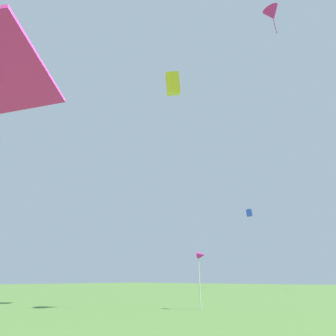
% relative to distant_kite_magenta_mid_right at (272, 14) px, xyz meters
% --- Properties ---
extents(distant_kite_magenta_mid_right, '(1.10, 1.24, 1.98)m').
position_rel_distant_kite_magenta_mid_right_xyz_m(distant_kite_magenta_mid_right, '(0.00, 0.00, 0.00)').
color(distant_kite_magenta_mid_right, '#DB2393').
extents(distant_kite_blue_far_center, '(0.83, 0.85, 0.96)m').
position_rel_distant_kite_magenta_mid_right_xyz_m(distant_kite_blue_far_center, '(-11.14, 22.39, -4.73)').
color(distant_kite_blue_far_center, blue).
extents(distant_kite_yellow_high_left, '(1.14, 1.31, 1.36)m').
position_rel_distant_kite_magenta_mid_right_xyz_m(distant_kite_yellow_high_left, '(-5.34, -1.75, -2.94)').
color(distant_kite_yellow_high_left, yellow).
extents(marker_flag, '(0.30, 0.24, 1.89)m').
position_rel_distant_kite_magenta_mid_right_xyz_m(marker_flag, '(-3.92, -1.98, -12.19)').
color(marker_flag, silver).
rests_on(marker_flag, ground).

